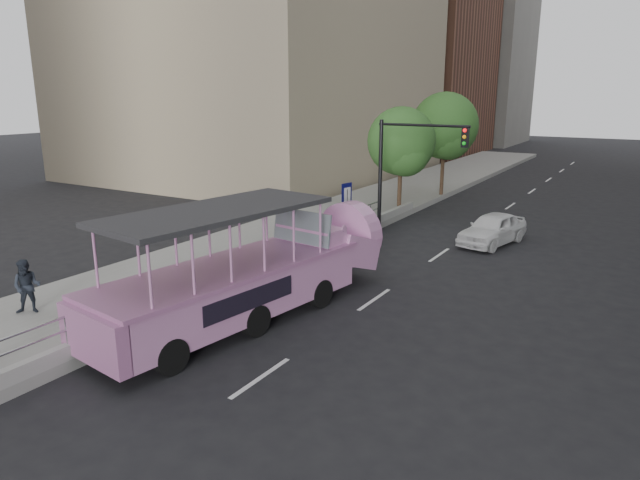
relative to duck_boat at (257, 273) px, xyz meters
The scene contains 13 objects.
ground 2.25m from the duck_boat, 37.87° to the right, with size 160.00×160.00×0.00m, color black.
sidewalk 9.91m from the duck_boat, 115.81° to the left, with size 5.50×80.00×0.30m, color gray.
kerb_wall 2.03m from the duck_boat, 152.52° to the left, with size 0.24×30.00×0.36m, color #A7A8A2.
guardrail 1.87m from the duck_boat, 152.52° to the left, with size 0.07×22.00×0.71m.
duck_boat is the anchor object (origin of this frame).
car 12.32m from the duck_boat, 71.98° to the left, with size 1.61×4.00×1.36m, color white.
pedestrian_mid 6.46m from the duck_boat, 142.76° to the right, with size 0.76×0.59×1.57m, color #252C37.
parking_sign 7.67m from the duck_boat, 98.52° to the left, with size 0.14×0.63×2.82m.
traffic_signal 11.58m from the duck_boat, 91.21° to the left, with size 4.20×0.32×5.20m.
street_tree_near 15.12m from the duck_boat, 97.09° to the left, with size 3.52×3.52×5.72m.
street_tree_far 21.07m from the duck_boat, 94.51° to the left, with size 3.97×3.97×6.45m.
midrise_brick 51.06m from the duck_boat, 109.44° to the left, with size 18.00×16.00×26.00m, color brown.
midrise_stone_b 65.11m from the duck_boat, 103.02° to the left, with size 16.00×14.00×20.00m, color slate.
Camera 1 is at (8.36, -11.51, 6.40)m, focal length 32.00 mm.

